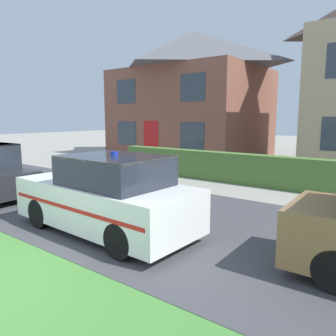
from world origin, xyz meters
name	(u,v)px	position (x,y,z in m)	size (l,w,h in m)	color
road_strip	(154,216)	(0.00, 3.95, 0.01)	(28.00, 5.41, 0.01)	#424247
garden_hedge	(238,168)	(-0.13, 8.72, 0.52)	(10.15, 0.52, 1.05)	#4C7233
police_car	(107,196)	(-0.06, 2.56, 0.75)	(3.98, 1.77, 1.64)	black
house_left	(192,94)	(-6.14, 14.94, 3.68)	(8.35, 6.94, 7.21)	brown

